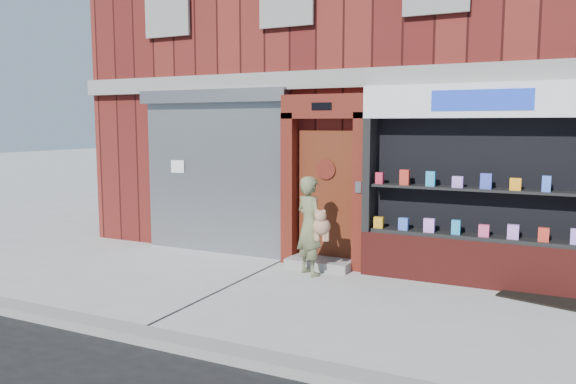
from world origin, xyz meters
The scene contains 8 objects.
ground centered at (0.00, 0.00, 0.00)m, with size 80.00×80.00×0.00m, color #9E9E99.
curb centered at (0.00, -2.15, 0.06)m, with size 60.00×0.30×0.12m, color gray.
building centered at (0.00, 5.99, 4.00)m, with size 12.00×8.16×8.00m.
shutter_bay centered at (-3.00, 1.93, 1.72)m, with size 3.10×0.30×3.04m.
red_door_bay centered at (-0.75, 1.86, 1.46)m, with size 1.52×0.58×2.90m.
pharmacy_bay centered at (1.75, 1.81, 1.37)m, with size 3.50×0.41×3.00m.
woman centered at (-0.72, 1.23, 0.80)m, with size 0.74×0.63×1.59m.
doormat centered at (2.71, 1.55, 0.01)m, with size 1.08×0.76×0.03m, color black.
Camera 1 is at (2.82, -6.85, 2.40)m, focal length 35.00 mm.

